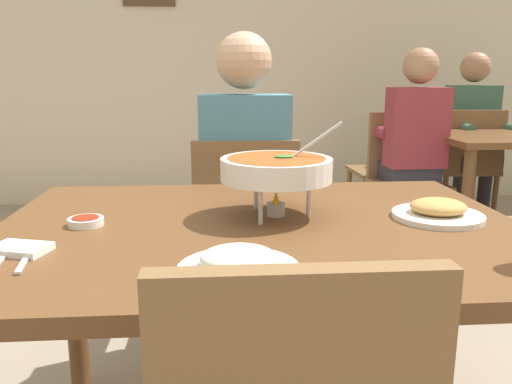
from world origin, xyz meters
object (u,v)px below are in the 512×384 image
at_px(curry_bowl, 276,169).
at_px(chair_bg_corner, 394,161).
at_px(dining_table_far, 510,156).
at_px(patron_bg_right, 413,139).
at_px(patron_bg_middle, 472,129).
at_px(rice_plate, 239,264).
at_px(chair_bg_right, 403,171).
at_px(sauce_dish, 86,221).
at_px(dining_table_main, 260,260).
at_px(chair_bg_middle, 467,162).
at_px(diner_main, 244,173).
at_px(appetizer_plate, 438,211).
at_px(chair_diner_main, 245,230).

relative_size(curry_bowl, chair_bg_corner, 0.37).
distance_m(dining_table_far, patron_bg_right, 0.66).
bearing_deg(patron_bg_middle, rice_plate, -123.96).
distance_m(chair_bg_right, patron_bg_right, 0.27).
height_order(sauce_dish, chair_bg_corner, chair_bg_corner).
bearing_deg(curry_bowl, sauce_dish, -173.65).
bearing_deg(dining_table_far, patron_bg_middle, 88.31).
xyz_separation_m(dining_table_main, chair_bg_right, (1.14, 2.05, -0.16)).
xyz_separation_m(rice_plate, chair_bg_middle, (1.83, 2.73, -0.28)).
bearing_deg(dining_table_main, curry_bowl, 56.00).
bearing_deg(patron_bg_right, curry_bowl, -120.78).
xyz_separation_m(chair_bg_right, patron_bg_middle, (0.68, 0.41, 0.24)).
height_order(rice_plate, chair_bg_corner, chair_bg_corner).
bearing_deg(rice_plate, dining_table_main, 78.24).
relative_size(dining_table_main, dining_table_far, 1.36).
bearing_deg(curry_bowl, dining_table_main, -124.00).
bearing_deg(curry_bowl, patron_bg_right, 59.22).
height_order(diner_main, dining_table_far, diner_main).
height_order(appetizer_plate, dining_table_far, appetizer_plate).
xyz_separation_m(appetizer_plate, chair_bg_right, (0.66, 2.03, -0.28)).
distance_m(curry_bowl, dining_table_far, 2.55).
bearing_deg(diner_main, curry_bowl, -86.23).
bearing_deg(patron_bg_middle, diner_main, -137.82).
bearing_deg(dining_table_far, patron_bg_right, 178.78).
height_order(chair_diner_main, chair_bg_corner, same).
xyz_separation_m(appetizer_plate, patron_bg_right, (0.67, 1.91, -0.04)).
distance_m(rice_plate, patron_bg_right, 2.56).
height_order(diner_main, patron_bg_right, same).
relative_size(curry_bowl, chair_bg_right, 0.37).
xyz_separation_m(dining_table_main, rice_plate, (-0.07, -0.34, 0.12)).
height_order(chair_diner_main, chair_bg_right, same).
bearing_deg(patron_bg_right, appetizer_plate, -109.35).
height_order(dining_table_far, chair_bg_corner, chair_bg_corner).
relative_size(sauce_dish, patron_bg_right, 0.07).
distance_m(chair_diner_main, dining_table_far, 2.12).
relative_size(sauce_dish, chair_bg_middle, 0.10).
bearing_deg(diner_main, chair_bg_corner, 53.12).
height_order(diner_main, chair_bg_right, diner_main).
bearing_deg(chair_bg_right, appetizer_plate, -108.01).
relative_size(patron_bg_middle, patron_bg_right, 1.00).
xyz_separation_m(curry_bowl, appetizer_plate, (0.43, -0.06, -0.11)).
distance_m(appetizer_plate, chair_bg_corner, 2.55).
xyz_separation_m(curry_bowl, patron_bg_right, (1.10, 1.85, -0.15)).
xyz_separation_m(appetizer_plate, dining_table_far, (1.32, 1.89, -0.16)).
height_order(dining_table_far, chair_bg_right, chair_bg_right).
bearing_deg(dining_table_far, chair_bg_middle, 94.31).
relative_size(appetizer_plate, chair_bg_middle, 0.27).
xyz_separation_m(curry_bowl, patron_bg_middle, (1.77, 2.39, -0.15)).
distance_m(chair_diner_main, rice_plate, 1.16).
distance_m(curry_bowl, chair_bg_corner, 2.67).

